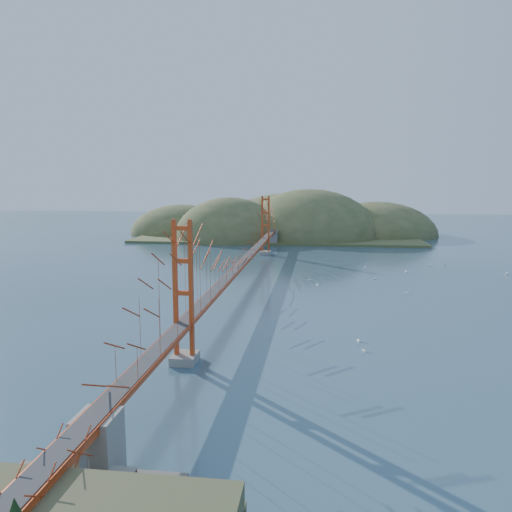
# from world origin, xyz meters

# --- Properties ---
(ground) EXTENTS (320.00, 320.00, 0.00)m
(ground) POSITION_xyz_m (0.00, 0.00, 0.00)
(ground) COLOR #2E495C
(ground) RESTS_ON ground
(bridge) EXTENTS (2.20, 94.40, 12.00)m
(bridge) POSITION_xyz_m (0.00, 0.18, 7.01)
(bridge) COLOR gray
(bridge) RESTS_ON ground
(approach_viaduct) EXTENTS (1.40, 12.00, 3.38)m
(approach_viaduct) POSITION_xyz_m (0.00, -51.91, 2.55)
(approach_viaduct) COLOR #AD3613
(approach_viaduct) RESTS_ON ground
(promontory) EXTENTS (9.00, 6.00, 0.24)m
(promontory) POSITION_xyz_m (0.00, -48.50, 0.12)
(promontory) COLOR #59544C
(promontory) RESTS_ON ground
(fort) EXTENTS (3.70, 2.30, 1.75)m
(fort) POSITION_xyz_m (0.40, -47.80, 0.67)
(fort) COLOR brown
(fort) RESTS_ON ground
(far_headlands) EXTENTS (84.00, 58.00, 25.00)m
(far_headlands) POSITION_xyz_m (2.21, 68.52, 0.00)
(far_headlands) COLOR olive
(far_headlands) RESTS_ON ground
(sailboat_8) EXTENTS (0.54, 0.47, 0.62)m
(sailboat_8) POSITION_xyz_m (40.06, 13.71, 0.14)
(sailboat_8) COLOR white
(sailboat_8) RESTS_ON ground
(sailboat_3) EXTENTS (0.55, 0.45, 0.64)m
(sailboat_3) POSITION_xyz_m (9.27, 5.07, 0.15)
(sailboat_3) COLOR white
(sailboat_3) RESTS_ON ground
(sailboat_14) EXTENTS (0.55, 0.55, 0.59)m
(sailboat_14) POSITION_xyz_m (19.12, 7.46, 0.14)
(sailboat_14) COLOR white
(sailboat_14) RESTS_ON ground
(sailboat_1) EXTENTS (0.55, 0.55, 0.57)m
(sailboat_1) POSITION_xyz_m (22.27, -1.78, 0.14)
(sailboat_1) COLOR white
(sailboat_1) RESTS_ON ground
(sailboat_7) EXTENTS (0.66, 0.61, 0.74)m
(sailboat_7) POSITION_xyz_m (29.70, 20.47, 0.16)
(sailboat_7) COLOR white
(sailboat_7) RESTS_ON ground
(sailboat_4) EXTENTS (0.61, 0.61, 0.64)m
(sailboat_4) POSITION_xyz_m (32.72, 21.96, 0.15)
(sailboat_4) COLOR white
(sailboat_4) RESTS_ON ground
(sailboat_10) EXTENTS (0.55, 0.59, 0.67)m
(sailboat_10) POSITION_xyz_m (14.49, -22.66, 0.15)
(sailboat_10) COLOR white
(sailboat_10) RESTS_ON ground
(sailboat_0) EXTENTS (0.49, 0.52, 0.58)m
(sailboat_0) POSITION_xyz_m (10.55, 1.66, 0.14)
(sailboat_0) COLOR white
(sailboat_0) RESTS_ON ground
(sailboat_6) EXTENTS (0.53, 0.53, 0.57)m
(sailboat_6) POSITION_xyz_m (14.74, -25.40, 0.14)
(sailboat_6) COLOR white
(sailboat_6) RESTS_ON ground
(sailboat_16) EXTENTS (0.69, 0.69, 0.74)m
(sailboat_16) POSITION_xyz_m (24.75, 14.21, 0.16)
(sailboat_16) COLOR white
(sailboat_16) RESTS_ON ground
(sailboat_extra_0) EXTENTS (0.55, 0.55, 0.59)m
(sailboat_extra_0) POSITION_xyz_m (37.86, 29.82, 0.14)
(sailboat_extra_0) COLOR white
(sailboat_extra_0) RESTS_ON ground
(sailboat_extra_1) EXTENTS (0.53, 0.57, 0.64)m
(sailboat_extra_1) POSITION_xyz_m (18.40, 16.80, 0.15)
(sailboat_extra_1) COLOR white
(sailboat_extra_1) RESTS_ON ground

